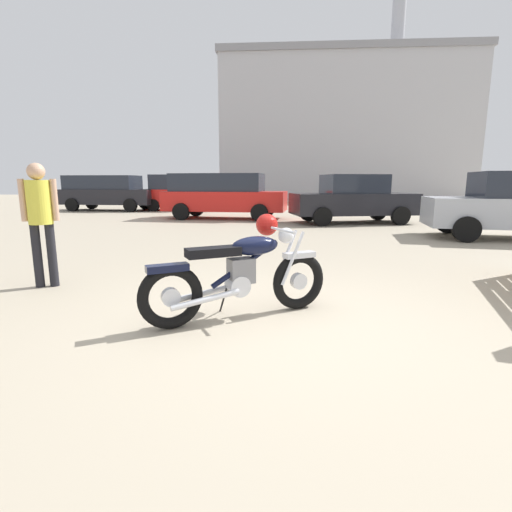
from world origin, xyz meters
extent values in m
plane|color=tan|center=(0.00, 0.00, 0.00)|extent=(80.00, 80.00, 0.00)
torus|color=black|center=(0.29, 0.43, 0.32)|extent=(0.62, 0.39, 0.64)
cylinder|color=silver|center=(0.29, 0.43, 0.32)|extent=(0.20, 0.15, 0.18)
torus|color=black|center=(-0.98, -0.24, 0.32)|extent=(0.62, 0.39, 0.64)
cylinder|color=silver|center=(-0.98, -0.24, 0.32)|extent=(0.20, 0.15, 0.18)
cube|color=silver|center=(0.29, 0.43, 0.62)|extent=(0.38, 0.28, 0.06)
cube|color=black|center=(-1.00, -0.25, 0.61)|extent=(0.41, 0.30, 0.07)
cylinder|color=silver|center=(0.15, 0.44, 0.60)|extent=(0.27, 0.16, 0.58)
cylinder|color=silver|center=(0.22, 0.30, 0.60)|extent=(0.27, 0.16, 0.58)
sphere|color=silver|center=(0.14, 0.35, 0.85)|extent=(0.17, 0.17, 0.17)
cylinder|color=silver|center=(0.07, 0.31, 0.92)|extent=(0.31, 0.56, 0.03)
sphere|color=#B21914|center=(-0.07, 0.58, 0.94)|extent=(0.25, 0.25, 0.25)
cylinder|color=black|center=(-0.29, 0.12, 0.58)|extent=(0.70, 0.40, 0.47)
ellipsoid|color=black|center=(-0.18, 0.18, 0.76)|extent=(0.56, 0.44, 0.20)
cube|color=black|center=(-0.59, -0.03, 0.73)|extent=(0.57, 0.43, 0.09)
cube|color=slate|center=(-0.33, 0.10, 0.51)|extent=(0.31, 0.28, 0.26)
cylinder|color=silver|center=(-0.36, 0.09, 0.36)|extent=(0.29, 0.28, 0.22)
cylinder|color=silver|center=(-0.74, 0.00, 0.28)|extent=(0.65, 0.38, 0.14)
cylinder|color=silver|center=(-0.65, -0.18, 0.28)|extent=(0.65, 0.38, 0.14)
cylinder|color=black|center=(-0.53, 0.19, 0.16)|extent=(0.13, 0.22, 0.33)
cylinder|color=black|center=(-3.01, 1.25, 0.43)|extent=(0.12, 0.12, 0.86)
cylinder|color=black|center=(-3.18, 1.19, 0.43)|extent=(0.12, 0.12, 0.86)
cylinder|color=gold|center=(-3.10, 1.22, 1.15)|extent=(0.30, 0.30, 0.58)
cylinder|color=tan|center=(-2.92, 1.28, 1.18)|extent=(0.08, 0.08, 0.55)
cylinder|color=tan|center=(-3.28, 1.16, 1.18)|extent=(0.08, 0.08, 0.55)
sphere|color=tan|center=(-3.10, 1.22, 1.55)|extent=(0.22, 0.22, 0.22)
cylinder|color=black|center=(-0.27, 12.01, 0.32)|extent=(0.66, 0.29, 0.64)
cylinder|color=black|center=(-0.49, 10.26, 0.32)|extent=(0.66, 0.29, 0.64)
cylinder|color=black|center=(-3.24, 12.39, 0.32)|extent=(0.66, 0.29, 0.64)
cylinder|color=black|center=(-3.47, 10.64, 0.32)|extent=(0.66, 0.29, 0.64)
cube|color=red|center=(-1.87, 11.33, 0.69)|extent=(4.89, 2.34, 0.74)
cube|color=#232833|center=(-2.17, 11.36, 1.40)|extent=(3.68, 2.03, 0.68)
cylinder|color=black|center=(3.95, 10.97, 0.31)|extent=(0.65, 0.31, 0.62)
cylinder|color=black|center=(4.26, 9.27, 0.31)|extent=(0.65, 0.31, 0.62)
cylinder|color=black|center=(1.30, 10.49, 0.31)|extent=(0.65, 0.31, 0.62)
cylinder|color=black|center=(1.60, 8.80, 0.31)|extent=(0.65, 0.31, 0.62)
cube|color=black|center=(2.78, 9.88, 0.67)|extent=(4.44, 2.44, 0.72)
cube|color=#232833|center=(2.78, 9.88, 1.35)|extent=(2.24, 1.89, 0.64)
cylinder|color=black|center=(4.60, 5.53, 0.31)|extent=(0.65, 0.31, 0.62)
cylinder|color=black|center=(4.90, 7.22, 0.31)|extent=(0.65, 0.31, 0.62)
cylinder|color=black|center=(-3.40, 16.52, 0.30)|extent=(0.61, 0.22, 0.60)
cylinder|color=black|center=(-3.49, 14.88, 0.30)|extent=(0.61, 0.22, 0.60)
cylinder|color=black|center=(-5.79, 16.65, 0.30)|extent=(0.61, 0.22, 0.60)
cylinder|color=black|center=(-5.88, 15.01, 0.30)|extent=(0.61, 0.22, 0.60)
cube|color=red|center=(-4.64, 15.76, 0.68)|extent=(3.98, 1.85, 0.76)
cube|color=#232833|center=(-4.89, 15.78, 1.42)|extent=(2.48, 1.65, 0.72)
cylinder|color=black|center=(-6.70, 16.27, 0.32)|extent=(0.66, 0.26, 0.64)
cylinder|color=black|center=(-6.85, 14.51, 0.32)|extent=(0.66, 0.26, 0.64)
cylinder|color=black|center=(-9.69, 16.52, 0.32)|extent=(0.66, 0.26, 0.64)
cylinder|color=black|center=(-9.84, 14.77, 0.32)|extent=(0.66, 0.26, 0.64)
cube|color=black|center=(-8.27, 15.52, 0.69)|extent=(4.83, 2.16, 0.74)
cube|color=#232833|center=(-8.57, 15.54, 1.40)|extent=(3.62, 1.89, 0.68)
cube|color=#B2B2B7|center=(5.65, 32.43, 5.31)|extent=(19.49, 13.90, 10.63)
cube|color=gray|center=(5.65, 32.43, 10.88)|extent=(19.80, 14.21, 0.50)
cylinder|color=#B2B2B7|center=(10.45, 32.32, 16.23)|extent=(1.10, 1.10, 11.21)
camera|label=1|loc=(0.00, -3.77, 1.41)|focal=27.00mm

